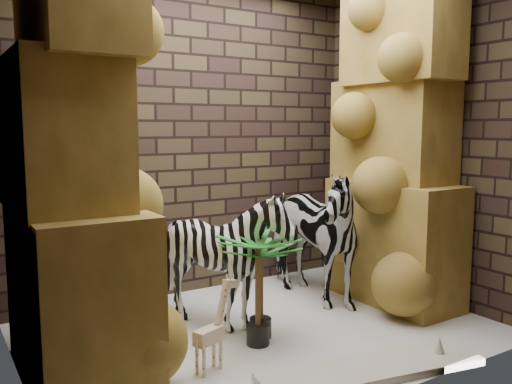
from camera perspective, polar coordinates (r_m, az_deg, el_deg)
floor at (r=4.33m, az=0.74°, el=-14.68°), size 3.50×3.50×0.00m
wall_back at (r=5.12m, az=-6.89°, el=5.85°), size 3.50×0.00×3.50m
wall_front at (r=3.05m, az=13.68°, el=4.96°), size 3.50×0.00×3.50m
wall_left at (r=3.40m, az=-24.90°, el=4.71°), size 0.00×3.00×3.00m
wall_right at (r=5.18m, az=17.32°, el=5.60°), size 0.00×3.00×3.00m
rock_pillar_left at (r=3.47m, az=-19.14°, el=5.00°), size 0.68×1.30×3.00m
rock_pillar_right at (r=4.94m, az=14.82°, el=5.63°), size 0.58×1.25×3.00m
zebra_right at (r=4.89m, az=5.42°, el=-3.27°), size 0.68×1.24×1.46m
zebra_left at (r=4.25m, az=-3.30°, el=-7.87°), size 1.22×1.36×1.02m
giraffe_toy at (r=3.57m, az=-5.12°, el=-14.13°), size 0.34×0.21×0.62m
palm_front at (r=4.08m, az=0.48°, el=-10.53°), size 0.36×0.36×0.73m
palm_back at (r=3.94m, az=0.22°, el=-10.47°), size 0.36×0.36×0.83m
surfboard at (r=3.73m, az=12.35°, el=-18.07°), size 1.58×0.66×0.05m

